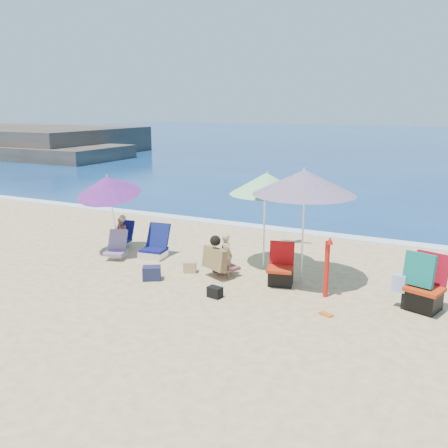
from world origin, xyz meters
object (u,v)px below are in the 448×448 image
at_px(furled_umbrella, 327,264).
at_px(camp_chair_right, 422,289).
at_px(umbrella_turquoise, 304,182).
at_px(person_left, 122,232).
at_px(chair_rainbow, 116,250).
at_px(person_center, 222,256).
at_px(chair_navy, 155,249).
at_px(camp_chair_left, 281,272).
at_px(umbrella_striped, 266,183).
at_px(umbrella_blue, 108,185).

relative_size(furled_umbrella, camp_chair_right, 1.12).
distance_m(umbrella_turquoise, person_left, 5.27).
height_order(chair_rainbow, person_center, person_center).
height_order(chair_navy, camp_chair_left, camp_chair_left).
bearing_deg(umbrella_striped, person_left, -178.52).
xyz_separation_m(umbrella_blue, person_center, (3.13, -0.24, -1.25)).
bearing_deg(furled_umbrella, umbrella_striped, 145.39).
xyz_separation_m(chair_navy, camp_chair_right, (6.02, -0.49, 0.18)).
distance_m(umbrella_turquoise, chair_rainbow, 4.91).
bearing_deg(camp_chair_right, camp_chair_left, 178.16).
relative_size(umbrella_turquoise, person_center, 2.53).
bearing_deg(person_center, camp_chair_left, 4.98).
height_order(umbrella_turquoise, chair_rainbow, umbrella_turquoise).
distance_m(chair_navy, person_left, 1.36).
relative_size(umbrella_striped, camp_chair_right, 2.02).
bearing_deg(umbrella_turquoise, camp_chair_left, -137.07).
height_order(umbrella_blue, camp_chair_left, umbrella_blue).
relative_size(umbrella_striped, camp_chair_left, 2.49).
relative_size(umbrella_turquoise, chair_rainbow, 3.17).
xyz_separation_m(umbrella_blue, camp_chair_right, (7.09, -0.21, -1.32)).
bearing_deg(umbrella_striped, camp_chair_right, -16.69).
distance_m(umbrella_turquoise, camp_chair_left, 1.87).
distance_m(chair_rainbow, person_left, 0.95).
relative_size(umbrella_striped, person_center, 2.33).
bearing_deg(umbrella_striped, camp_chair_left, -52.51).
height_order(umbrella_striped, umbrella_blue, umbrella_striped).
height_order(umbrella_turquoise, camp_chair_left, umbrella_turquoise).
distance_m(furled_umbrella, camp_chair_right, 1.70).
distance_m(chair_rainbow, camp_chair_left, 4.19).
bearing_deg(umbrella_blue, person_center, -4.32).
relative_size(chair_rainbow, camp_chair_left, 0.86).
bearing_deg(furled_umbrella, umbrella_blue, 176.03).
distance_m(umbrella_turquoise, camp_chair_right, 2.92).
height_order(chair_navy, person_left, person_left).
bearing_deg(person_left, chair_rainbow, -61.79).
distance_m(umbrella_turquoise, umbrella_striped, 1.23).
height_order(umbrella_striped, furled_umbrella, umbrella_striped).
bearing_deg(furled_umbrella, camp_chair_left, 165.85).
relative_size(camp_chair_right, person_center, 1.15).
distance_m(umbrella_turquoise, chair_navy, 4.12).
bearing_deg(chair_navy, umbrella_turquoise, -1.64).
distance_m(umbrella_striped, furled_umbrella, 2.42).
bearing_deg(umbrella_striped, umbrella_blue, -167.76).
bearing_deg(chair_rainbow, umbrella_turquoise, 3.73).
distance_m(umbrella_striped, camp_chair_right, 3.84).
xyz_separation_m(camp_chair_right, person_center, (-3.96, -0.03, 0.06)).
relative_size(umbrella_blue, chair_rainbow, 2.79).
relative_size(furled_umbrella, chair_rainbow, 1.62).
xyz_separation_m(umbrella_turquoise, person_center, (-1.61, -0.41, -1.63)).
xyz_separation_m(umbrella_turquoise, camp_chair_right, (2.35, -0.39, -1.69)).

